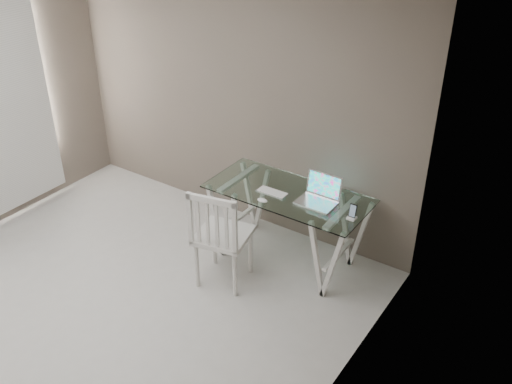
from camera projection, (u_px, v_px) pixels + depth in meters
room at (36, 139)px, 3.90m from camera, size 4.50×4.52×2.71m
desk at (287, 226)px, 5.37m from camera, size 1.50×0.70×0.75m
chair at (219, 234)px, 4.96m from camera, size 0.54×0.54×1.00m
laptop at (319, 195)px, 5.03m from camera, size 0.34×0.28×0.24m
keyboard at (272, 192)px, 5.18m from camera, size 0.29×0.13×0.01m
mouse at (262, 200)px, 5.04m from camera, size 0.10×0.06×0.03m
phone_dock at (352, 215)px, 4.79m from camera, size 0.07×0.07×0.14m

